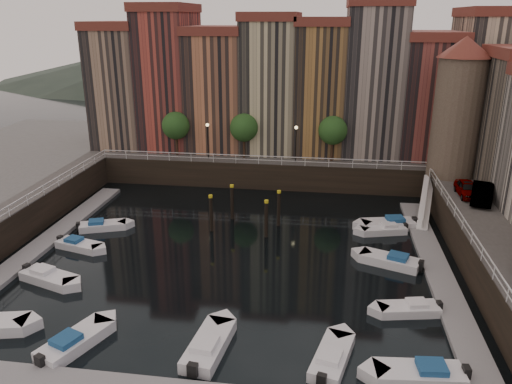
% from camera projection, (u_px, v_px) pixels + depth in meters
% --- Properties ---
extents(ground, '(200.00, 200.00, 0.00)m').
position_uv_depth(ground, '(232.00, 252.00, 41.48)').
color(ground, black).
rests_on(ground, ground).
extents(quay_far, '(80.00, 20.00, 3.00)m').
position_uv_depth(quay_far, '(269.00, 154.00, 65.27)').
color(quay_far, black).
rests_on(quay_far, ground).
extents(dock_left, '(2.00, 28.00, 0.35)m').
position_uv_depth(dock_left, '(44.00, 243.00, 42.68)').
color(dock_left, gray).
rests_on(dock_left, ground).
extents(dock_right, '(2.00, 28.00, 0.35)m').
position_uv_depth(dock_right, '(437.00, 269.00, 38.30)').
color(dock_right, gray).
rests_on(dock_right, ground).
extents(mountains, '(145.00, 100.00, 18.00)m').
position_uv_depth(mountains, '(310.00, 57.00, 141.36)').
color(mountains, '#2D382D').
rests_on(mountains, ground).
extents(far_terrace, '(48.70, 10.30, 17.50)m').
position_uv_depth(far_terrace, '(295.00, 84.00, 59.36)').
color(far_terrace, '#94775E').
rests_on(far_terrace, quay_far).
extents(corner_tower, '(5.20, 5.20, 13.80)m').
position_uv_depth(corner_tower, '(458.00, 106.00, 48.95)').
color(corner_tower, '#6B5B4C').
rests_on(corner_tower, quay_right).
extents(promenade_trees, '(21.20, 3.20, 5.20)m').
position_uv_depth(promenade_trees, '(250.00, 128.00, 56.48)').
color(promenade_trees, black).
rests_on(promenade_trees, quay_far).
extents(street_lamps, '(10.36, 0.36, 4.18)m').
position_uv_depth(street_lamps, '(251.00, 136.00, 55.73)').
color(street_lamps, black).
rests_on(street_lamps, quay_far).
extents(railings, '(36.08, 34.04, 0.52)m').
position_uv_depth(railings, '(242.00, 190.00, 44.79)').
color(railings, white).
rests_on(railings, ground).
extents(gangway, '(2.78, 8.32, 3.73)m').
position_uv_depth(gangway, '(426.00, 199.00, 47.88)').
color(gangway, white).
rests_on(gangway, ground).
extents(mooring_pilings, '(6.29, 4.07, 3.78)m').
position_uv_depth(mooring_pilings, '(247.00, 211.00, 45.66)').
color(mooring_pilings, black).
rests_on(mooring_pilings, ground).
extents(boat_left_1, '(4.86, 3.04, 1.09)m').
position_uv_depth(boat_left_1, '(48.00, 277.00, 36.67)').
color(boat_left_1, silver).
rests_on(boat_left_1, ground).
extents(boat_left_2, '(4.36, 2.51, 0.98)m').
position_uv_depth(boat_left_2, '(79.00, 245.00, 41.96)').
color(boat_left_2, silver).
rests_on(boat_left_2, ground).
extents(boat_left_3, '(4.45, 2.93, 1.00)m').
position_uv_depth(boat_left_3, '(102.00, 226.00, 45.78)').
color(boat_left_3, silver).
rests_on(boat_left_3, ground).
extents(boat_right_0, '(5.11, 2.25, 1.15)m').
position_uv_depth(boat_right_0, '(421.00, 374.00, 26.66)').
color(boat_right_0, silver).
rests_on(boat_right_0, ground).
extents(boat_right_1, '(4.30, 2.27, 0.96)m').
position_uv_depth(boat_right_1, '(410.00, 309.00, 32.76)').
color(boat_right_1, silver).
rests_on(boat_right_1, ground).
extents(boat_right_2, '(4.94, 3.30, 1.12)m').
position_uv_depth(boat_right_2, '(391.00, 261.00, 39.12)').
color(boat_right_2, silver).
rests_on(boat_right_2, ground).
extents(boat_right_3, '(4.38, 2.56, 0.98)m').
position_uv_depth(boat_right_3, '(384.00, 230.00, 44.97)').
color(boat_right_3, silver).
rests_on(boat_right_3, ground).
extents(boat_right_4, '(5.26, 2.91, 1.18)m').
position_uv_depth(boat_right_4, '(389.00, 224.00, 46.00)').
color(boat_right_4, silver).
rests_on(boat_right_4, ground).
extents(boat_near_1, '(3.42, 5.06, 1.14)m').
position_uv_depth(boat_near_1, '(74.00, 342.00, 29.32)').
color(boat_near_1, silver).
rests_on(boat_near_1, ground).
extents(boat_near_2, '(2.43, 5.28, 1.19)m').
position_uv_depth(boat_near_2, '(208.00, 346.00, 28.92)').
color(boat_near_2, silver).
rests_on(boat_near_2, ground).
extents(boat_near_3, '(2.72, 4.81, 1.08)m').
position_uv_depth(boat_near_3, '(332.00, 358.00, 27.98)').
color(boat_near_3, silver).
rests_on(boat_near_3, ground).
extents(car_a, '(1.73, 4.12, 1.39)m').
position_uv_depth(car_a, '(467.00, 190.00, 45.06)').
color(car_a, gray).
rests_on(car_a, quay_right).
extents(car_b, '(3.03, 5.14, 1.60)m').
position_uv_depth(car_b, '(482.00, 194.00, 43.69)').
color(car_b, gray).
rests_on(car_b, quay_right).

